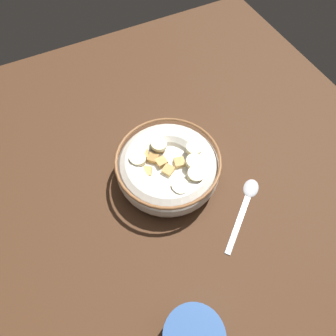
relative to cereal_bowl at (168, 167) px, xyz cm
name	(u,v)px	position (x,y,z in cm)	size (l,w,h in cm)	color
ground_plane	(168,178)	(0.01, -0.01, -4.35)	(92.70, 92.70, 2.00)	#472B19
cereal_bowl	(168,167)	(0.00, 0.00, 0.00)	(19.25, 19.25, 6.91)	silver
spoon	(247,198)	(-11.01, 10.98, -3.02)	(13.48, 11.44, 0.80)	#B7B7BC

